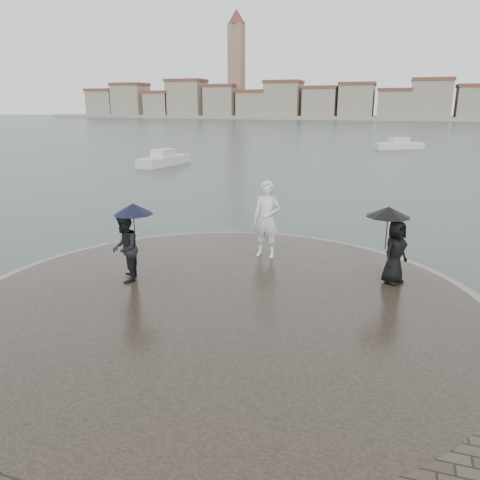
% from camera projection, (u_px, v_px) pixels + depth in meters
% --- Properties ---
extents(ground, '(400.00, 400.00, 0.00)m').
position_uv_depth(ground, '(148.00, 397.00, 7.88)').
color(ground, '#2B3835').
rests_on(ground, ground).
extents(kerb_ring, '(12.50, 12.50, 0.32)m').
position_uv_depth(kerb_ring, '(222.00, 307.00, 11.02)').
color(kerb_ring, gray).
rests_on(kerb_ring, ground).
extents(quay_tip, '(11.90, 11.90, 0.36)m').
position_uv_depth(quay_tip, '(222.00, 306.00, 11.01)').
color(quay_tip, '#2D261E').
rests_on(quay_tip, ground).
extents(statue, '(0.87, 0.60, 2.28)m').
position_uv_depth(statue, '(267.00, 219.00, 13.78)').
color(statue, silver).
rests_on(statue, quay_tip).
extents(visitor_left, '(1.23, 1.12, 2.04)m').
position_uv_depth(visitor_left, '(127.00, 240.00, 11.82)').
color(visitor_left, black).
rests_on(visitor_left, quay_tip).
extents(visitor_right, '(1.23, 1.13, 1.95)m').
position_uv_depth(visitor_right, '(393.00, 239.00, 11.73)').
color(visitor_right, black).
rests_on(visitor_right, quay_tip).
extents(far_skyline, '(260.00, 20.00, 37.00)m').
position_uv_depth(far_skyline, '(374.00, 102.00, 154.40)').
color(far_skyline, gray).
rests_on(far_skyline, ground).
extents(boats, '(44.61, 26.61, 1.50)m').
position_uv_depth(boats, '(417.00, 158.00, 40.47)').
color(boats, beige).
rests_on(boats, ground).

